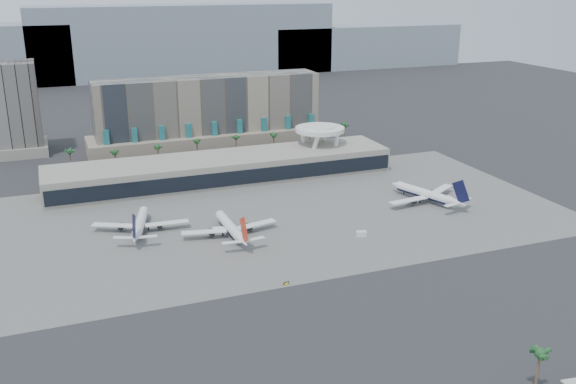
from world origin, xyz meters
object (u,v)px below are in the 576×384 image
object	(u,v)px
airliner_left	(140,223)
airliner_right	(426,194)
taxiway_sign	(286,283)
airliner_centre	(231,227)
service_vehicle_b	(361,234)
service_vehicle_a	(219,231)

from	to	relation	value
airliner_left	airliner_right	size ratio (longest dim) A/B	0.94
airliner_right	taxiway_sign	size ratio (longest dim) A/B	19.58
airliner_right	airliner_centre	bearing A→B (deg)	164.93
airliner_right	taxiway_sign	xyz separation A→B (m)	(-87.80, -54.13, -3.26)
airliner_centre	service_vehicle_b	distance (m)	51.14
service_vehicle_a	taxiway_sign	xyz separation A→B (m)	(9.08, -50.87, -0.77)
airliner_right	service_vehicle_a	xyz separation A→B (m)	(-96.87, -3.26, -2.49)
service_vehicle_a	airliner_left	bearing A→B (deg)	167.80
airliner_centre	service_vehicle_a	world-z (taller)	airliner_centre
airliner_centre	taxiway_sign	bearing A→B (deg)	-84.64
airliner_centre	service_vehicle_b	world-z (taller)	airliner_centre
airliner_right	airliner_left	bearing A→B (deg)	156.08
service_vehicle_a	service_vehicle_b	size ratio (longest dim) A/B	1.30
airliner_right	taxiway_sign	world-z (taller)	airliner_right
airliner_left	taxiway_sign	distance (m)	74.59
airliner_centre	airliner_right	distance (m)	93.35
service_vehicle_a	service_vehicle_b	distance (m)	55.97
airliner_left	airliner_right	world-z (taller)	airliner_right
service_vehicle_b	service_vehicle_a	bearing A→B (deg)	171.91
airliner_left	airliner_centre	bearing A→B (deg)	-12.93
airliner_right	service_vehicle_b	distance (m)	52.41
airliner_left	service_vehicle_b	xyz separation A→B (m)	(80.00, -35.80, -2.45)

